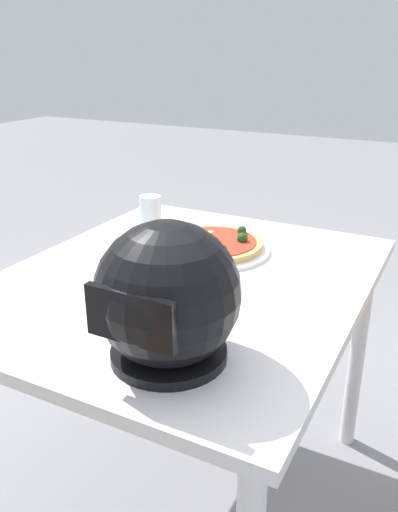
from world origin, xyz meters
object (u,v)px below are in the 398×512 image
at_px(dining_table, 184,306).
at_px(pizza, 213,244).
at_px(drinking_glass, 151,213).
at_px(motorcycle_helmet, 167,296).

xyz_separation_m(dining_table, pizza, (0.01, -0.20, 0.11)).
bearing_deg(pizza, dining_table, 92.89).
bearing_deg(dining_table, drinking_glass, -44.92).
distance_m(dining_table, pizza, 0.23).
bearing_deg(pizza, drinking_glass, -15.61).
bearing_deg(motorcycle_helmet, pizza, -72.65).
relative_size(pizza, drinking_glass, 2.50).
relative_size(pizza, motorcycle_helmet, 1.05).
height_order(motorcycle_helmet, drinking_glass, motorcycle_helmet).
height_order(pizza, drinking_glass, drinking_glass).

